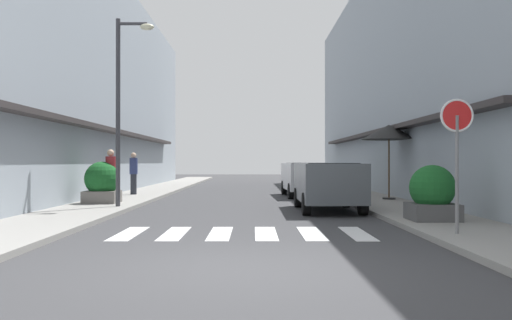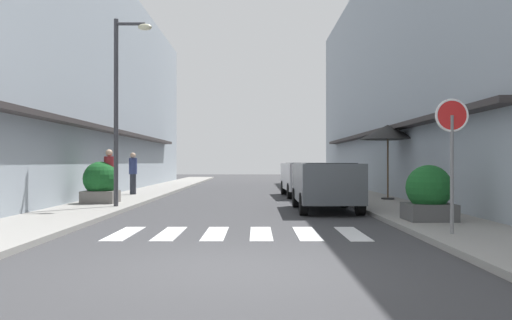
{
  "view_description": "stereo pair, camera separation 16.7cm",
  "coord_description": "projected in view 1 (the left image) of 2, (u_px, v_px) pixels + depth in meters",
  "views": [
    {
      "loc": [
        0.2,
        -7.51,
        1.49
      ],
      "look_at": [
        0.32,
        12.3,
        1.57
      ],
      "focal_mm": 37.5,
      "sensor_mm": 36.0,
      "label": 1
    },
    {
      "loc": [
        0.37,
        -7.51,
        1.49
      ],
      "look_at": [
        0.32,
        12.3,
        1.57
      ],
      "focal_mm": 37.5,
      "sensor_mm": 36.0,
      "label": 2
    }
  ],
  "objects": [
    {
      "name": "sidewalk_right",
      "position": [
        358.0,
        196.0,
        22.85
      ],
      "size": [
        2.34,
        53.61,
        0.12
      ],
      "primitive_type": "cube",
      "color": "gray",
      "rests_on": "ground_plane"
    },
    {
      "name": "ground_plane",
      "position": [
        248.0,
        197.0,
        22.82
      ],
      "size": [
        84.24,
        84.24,
        0.0
      ],
      "primitive_type": "plane",
      "color": "#38383A"
    },
    {
      "name": "sidewalk_left",
      "position": [
        138.0,
        196.0,
        22.79
      ],
      "size": [
        2.34,
        53.61,
        0.12
      ],
      "primitive_type": "cube",
      "color": "gray",
      "rests_on": "ground_plane"
    },
    {
      "name": "parked_car_mid",
      "position": [
        306.0,
        175.0,
        23.11
      ],
      "size": [
        1.94,
        4.48,
        1.47
      ],
      "color": "silver",
      "rests_on": "ground_plane"
    },
    {
      "name": "parked_car_near",
      "position": [
        328.0,
        181.0,
        16.25
      ],
      "size": [
        1.82,
        4.07,
        1.47
      ],
      "color": "#4C5156",
      "rests_on": "ground_plane"
    },
    {
      "name": "building_row_left",
      "position": [
        60.0,
        82.0,
        23.71
      ],
      "size": [
        5.5,
        36.46,
        10.12
      ],
      "color": "#939EA8",
      "rests_on": "ground_plane"
    },
    {
      "name": "planter_midblock",
      "position": [
        102.0,
        183.0,
        17.99
      ],
      "size": [
        1.16,
        1.16,
        1.39
      ],
      "color": "slate",
      "rests_on": "sidewalk_left"
    },
    {
      "name": "crosswalk",
      "position": [
        243.0,
        234.0,
        11.11
      ],
      "size": [
        5.2,
        2.2,
        0.01
      ],
      "color": "silver",
      "rests_on": "ground_plane"
    },
    {
      "name": "building_row_right",
      "position": [
        436.0,
        72.0,
        23.81
      ],
      "size": [
        5.5,
        36.46,
        11.03
      ],
      "color": "#939EA8",
      "rests_on": "ground_plane"
    },
    {
      "name": "planter_corner",
      "position": [
        432.0,
        194.0,
        12.64
      ],
      "size": [
        1.09,
        1.09,
        1.31
      ],
      "color": "#4C4C4C",
      "rests_on": "sidewalk_right"
    },
    {
      "name": "cafe_umbrella",
      "position": [
        389.0,
        133.0,
        19.78
      ],
      "size": [
        2.05,
        2.05,
        2.76
      ],
      "color": "#262626",
      "rests_on": "sidewalk_right"
    },
    {
      "name": "pedestrian_walking_near",
      "position": [
        111.0,
        174.0,
        18.08
      ],
      "size": [
        0.34,
        0.34,
        1.81
      ],
      "rotation": [
        0.0,
        0.0,
        5.37
      ],
      "color": "#282B33",
      "rests_on": "sidewalk_left"
    },
    {
      "name": "street_lamp",
      "position": [
        124.0,
        93.0,
        16.62
      ],
      "size": [
        1.19,
        0.28,
        5.84
      ],
      "color": "#38383D",
      "rests_on": "sidewalk_left"
    },
    {
      "name": "round_street_sign",
      "position": [
        457.0,
        130.0,
        10.28
      ],
      "size": [
        0.65,
        0.07,
        2.6
      ],
      "color": "slate",
      "rests_on": "sidewalk_right"
    },
    {
      "name": "planter_far",
      "position": [
        344.0,
        180.0,
        23.59
      ],
      "size": [
        0.94,
        0.94,
        1.23
      ],
      "color": "slate",
      "rests_on": "sidewalk_right"
    },
    {
      "name": "pedestrian_walking_far",
      "position": [
        134.0,
        172.0,
        22.74
      ],
      "size": [
        0.34,
        0.34,
        1.78
      ],
      "rotation": [
        0.0,
        0.0,
        4.39
      ],
      "color": "#282B33",
      "rests_on": "sidewalk_left"
    }
  ]
}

